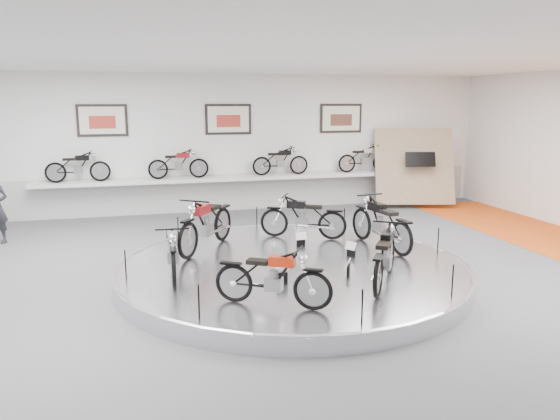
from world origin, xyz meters
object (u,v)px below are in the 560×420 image
object	(u,v)px
display_platform	(292,271)
shelf	(231,178)
bike_a	(381,222)
bike_c	(206,223)
bike_f	(385,256)
bike_b	(303,217)
bike_d	(173,250)
bike_e	(273,277)

from	to	relation	value
display_platform	shelf	bearing A→B (deg)	90.00
bike_a	shelf	bearing A→B (deg)	10.28
bike_c	bike_f	size ratio (longest dim) A/B	1.12
display_platform	bike_b	size ratio (longest dim) A/B	3.99
shelf	bike_d	size ratio (longest dim) A/B	6.98
display_platform	bike_e	bearing A→B (deg)	-114.04
bike_d	display_platform	bearing A→B (deg)	97.66
bike_b	bike_f	distance (m)	3.27
bike_b	bike_e	bearing A→B (deg)	93.92
display_platform	shelf	xyz separation A→B (m)	(0.00, 6.40, 0.85)
display_platform	bike_e	size ratio (longest dim) A/B	4.27
bike_b	bike_d	size ratio (longest dim) A/B	1.02
bike_a	bike_b	world-z (taller)	bike_a
bike_e	display_platform	bearing A→B (deg)	97.18
display_platform	bike_f	bearing A→B (deg)	-53.81
shelf	bike_c	world-z (taller)	bike_c
display_platform	bike_f	xyz separation A→B (m)	(1.11, -1.51, 0.63)
bike_e	bike_f	distance (m)	2.04
display_platform	bike_b	distance (m)	1.99
display_platform	bike_f	size ratio (longest dim) A/B	3.90
shelf	bike_f	size ratio (longest dim) A/B	6.70
bike_f	shelf	bearing A→B (deg)	42.31
bike_c	bike_e	distance (m)	3.38
display_platform	shelf	world-z (taller)	shelf
bike_b	bike_c	size ratio (longest dim) A/B	0.87
shelf	bike_a	world-z (taller)	bike_a
bike_e	bike_b	bearing A→B (deg)	97.58
bike_d	bike_b	bearing A→B (deg)	126.19
bike_f	bike_a	bearing A→B (deg)	10.68
shelf	bike_f	xyz separation A→B (m)	(1.11, -7.91, -0.22)
display_platform	bike_b	xyz separation A→B (m)	(0.74, 1.74, 0.62)
bike_e	bike_f	xyz separation A→B (m)	(1.99, 0.46, 0.04)
display_platform	shelf	size ratio (longest dim) A/B	0.58
bike_c	bike_d	world-z (taller)	bike_c
bike_c	bike_d	bearing A→B (deg)	8.73
shelf	bike_f	distance (m)	7.99
bike_e	bike_c	bearing A→B (deg)	130.00
bike_e	bike_d	bearing A→B (deg)	156.98
shelf	display_platform	bearing A→B (deg)	-90.00
bike_c	bike_e	size ratio (longest dim) A/B	1.23
bike_a	bike_e	bearing A→B (deg)	122.41
bike_e	shelf	bearing A→B (deg)	115.21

